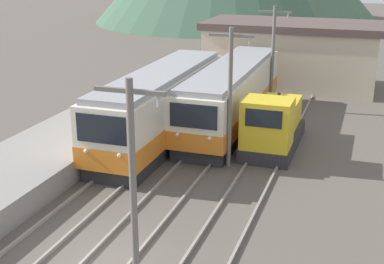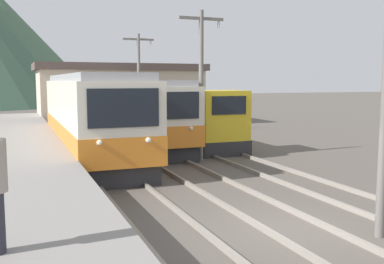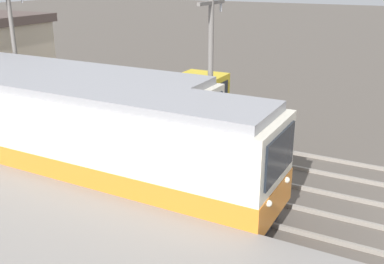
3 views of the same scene
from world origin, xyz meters
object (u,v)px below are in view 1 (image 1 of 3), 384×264
Objects in this scene: commuter_train_left at (161,108)px; catenary_mast_near at (133,181)px; commuter_train_center at (231,98)px; shunting_locomotive at (273,126)px; catenary_mast_far at (273,54)px; catenary_mast_mid at (230,93)px.

commuter_train_left is 2.06× the size of catenary_mast_near.
commuter_train_center is (2.80, 3.64, -0.10)m from commuter_train_left.
shunting_locomotive is 7.82m from catenary_mast_far.
catenary_mast_far reaches higher than commuter_train_left.
shunting_locomotive is (5.80, 0.52, -0.52)m from commuter_train_left.
catenary_mast_near is 10.27m from catenary_mast_mid.
commuter_train_left is 0.97× the size of commuter_train_center.
catenary_mast_mid is at bearing -90.00° from catenary_mast_far.
shunting_locomotive is 0.93× the size of catenary_mast_near.
commuter_train_left is at bearing -127.56° from commuter_train_center.
commuter_train_center is 16.52m from catenary_mast_near.
catenary_mast_far is at bearing 70.25° from commuter_train_center.
commuter_train_left is 9.12m from catenary_mast_far.
commuter_train_center is at bearing 133.85° from shunting_locomotive.
commuter_train_center is at bearing 52.44° from commuter_train_left.
commuter_train_left is at bearing 150.57° from catenary_mast_mid.
shunting_locomotive is at bearing 83.56° from catenary_mast_near.
catenary_mast_mid and catenary_mast_far have the same top height.
commuter_train_center reaches higher than shunting_locomotive.
catenary_mast_near and catenary_mast_far have the same top height.
commuter_train_center is 4.35m from shunting_locomotive.
catenary_mast_mid is 1.00× the size of catenary_mast_far.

